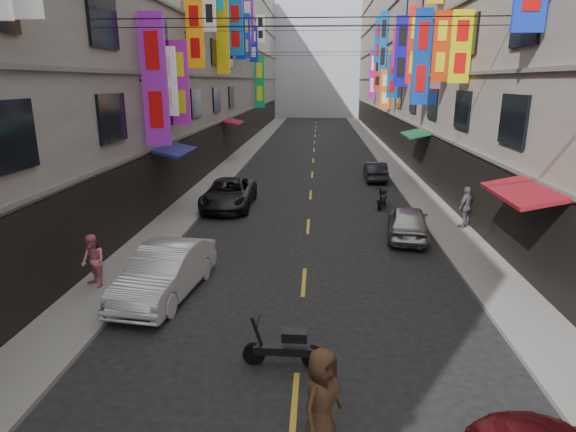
# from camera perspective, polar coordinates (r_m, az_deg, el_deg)

# --- Properties ---
(sidewalk_left) EXTENTS (2.00, 90.00, 0.12)m
(sidewalk_left) POSITION_cam_1_polar(r_m,az_deg,el_deg) (38.95, -5.91, 6.74)
(sidewalk_left) COLOR slate
(sidewalk_left) RESTS_ON ground
(sidewalk_right) EXTENTS (2.00, 90.00, 0.12)m
(sidewalk_right) POSITION_cam_1_polar(r_m,az_deg,el_deg) (38.83, 11.95, 6.46)
(sidewalk_right) COLOR slate
(sidewalk_right) RESTS_ON ground
(building_row_left) EXTENTS (10.14, 90.00, 19.00)m
(building_row_left) POSITION_cam_1_polar(r_m,az_deg,el_deg) (40.06, -15.35, 20.07)
(building_row_left) COLOR gray
(building_row_left) RESTS_ON ground
(building_row_right) EXTENTS (10.14, 90.00, 19.00)m
(building_row_right) POSITION_cam_1_polar(r_m,az_deg,el_deg) (39.83, 21.85, 19.56)
(building_row_right) COLOR gray
(building_row_right) RESTS_ON ground
(haze_block) EXTENTS (18.00, 8.00, 22.00)m
(haze_block) POSITION_cam_1_polar(r_m,az_deg,el_deg) (88.09, 3.54, 18.87)
(haze_block) COLOR #ADB2C0
(haze_block) RESTS_ON ground
(shop_signage) EXTENTS (14.00, 55.00, 11.90)m
(shop_signage) POSITION_cam_1_polar(r_m,az_deg,el_deg) (31.19, 2.51, 21.17)
(shop_signage) COLOR #1610BE
(shop_signage) RESTS_ON ground
(street_awnings) EXTENTS (13.99, 35.20, 0.41)m
(street_awnings) POSITION_cam_1_polar(r_m,az_deg,el_deg) (22.22, -0.67, 7.76)
(street_awnings) COLOR #124518
(street_awnings) RESTS_ON ground
(overhead_cables) EXTENTS (14.00, 38.04, 1.24)m
(overhead_cables) POSITION_cam_1_polar(r_m,az_deg,el_deg) (26.10, 2.96, 21.69)
(overhead_cables) COLOR black
(overhead_cables) RESTS_ON ground
(lane_markings) EXTENTS (0.12, 80.20, 0.01)m
(lane_markings) POSITION_cam_1_polar(r_m,az_deg,el_deg) (35.47, 2.95, 5.83)
(lane_markings) COLOR gold
(lane_markings) RESTS_ON ground
(scooter_crossing) EXTENTS (1.80, 0.50, 1.14)m
(scooter_crossing) POSITION_cam_1_polar(r_m,az_deg,el_deg) (10.92, -0.40, -15.32)
(scooter_crossing) COLOR black
(scooter_crossing) RESTS_ON ground
(scooter_far_right) EXTENTS (0.73, 1.76, 1.14)m
(scooter_far_right) POSITION_cam_1_polar(r_m,az_deg,el_deg) (24.41, 11.11, 2.07)
(scooter_far_right) COLOR black
(scooter_far_right) RESTS_ON ground
(car_left_mid) EXTENTS (2.12, 4.65, 1.48)m
(car_left_mid) POSITION_cam_1_polar(r_m,az_deg,el_deg) (14.48, -14.36, -6.41)
(car_left_mid) COLOR silver
(car_left_mid) RESTS_ON ground
(car_left_far) EXTENTS (2.37, 5.03, 1.39)m
(car_left_far) POSITION_cam_1_polar(r_m,az_deg,el_deg) (24.00, -7.01, 2.64)
(car_left_far) COLOR black
(car_left_far) RESTS_ON ground
(car_right_mid) EXTENTS (2.09, 4.06, 1.32)m
(car_right_mid) POSITION_cam_1_polar(r_m,az_deg,el_deg) (19.75, 14.03, -0.68)
(car_right_mid) COLOR #A6A5A9
(car_right_mid) RESTS_ON ground
(car_right_far) EXTENTS (1.29, 3.61, 1.18)m
(car_right_far) POSITION_cam_1_polar(r_m,az_deg,el_deg) (30.95, 10.31, 5.25)
(car_right_far) COLOR #232229
(car_right_far) RESTS_ON ground
(pedestrian_lfar) EXTENTS (0.95, 0.90, 1.61)m
(pedestrian_lfar) POSITION_cam_1_polar(r_m,az_deg,el_deg) (15.44, -22.11, -4.97)
(pedestrian_lfar) COLOR #E07681
(pedestrian_lfar) RESTS_ON sidewalk_left
(pedestrian_rfar) EXTENTS (1.15, 1.12, 1.75)m
(pedestrian_rfar) POSITION_cam_1_polar(r_m,az_deg,el_deg) (21.42, 20.38, 0.99)
(pedestrian_rfar) COLOR #5D5E60
(pedestrian_rfar) RESTS_ON sidewalk_right
(pedestrian_crossing) EXTENTS (1.02, 1.10, 1.86)m
(pedestrian_crossing) POSITION_cam_1_polar(r_m,az_deg,el_deg) (8.62, 3.98, -20.94)
(pedestrian_crossing) COLOR #442C1B
(pedestrian_crossing) RESTS_ON ground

